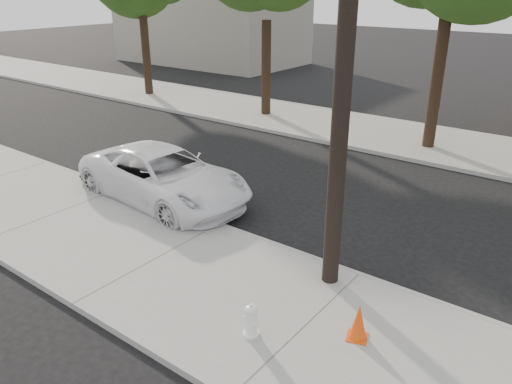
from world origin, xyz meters
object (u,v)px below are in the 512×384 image
utility_pole (345,60)px  police_cruiser (164,176)px  traffic_cone (359,322)px  fire_hydrant (251,321)px

utility_pole → police_cruiser: utility_pole is taller
police_cruiser → traffic_cone: bearing=-103.4°
police_cruiser → fire_hydrant: 6.78m
utility_pole → fire_hydrant: 4.90m
fire_hydrant → utility_pole: bearing=94.1°
police_cruiser → fire_hydrant: size_ratio=9.11×
utility_pole → fire_hydrant: (-0.23, -2.43, -4.25)m
fire_hydrant → traffic_cone: bearing=44.3°
utility_pole → traffic_cone: (1.31, -1.36, -4.21)m
fire_hydrant → traffic_cone: traffic_cone is taller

